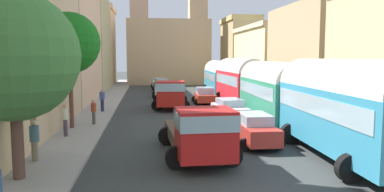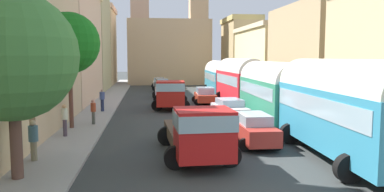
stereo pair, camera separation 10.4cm
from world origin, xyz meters
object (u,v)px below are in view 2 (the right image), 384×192
object	(u,v)px
cargo_truck_0	(198,131)
car_5	(205,95)
car_0	(163,91)
pedestrian_1	(65,119)
pedestrian_4	(102,100)
pedestrian_2	(93,111)
parked_bus_0	(343,105)
car_4	(229,110)
car_3	(254,129)
car_1	(162,85)
streetlamp_near	(383,60)
car_2	(159,82)
parked_bus_2	(239,79)
pedestrian_3	(33,139)
parked_bus_3	(220,76)
cargo_truck_1	(170,94)
parked_bus_1	(272,89)

from	to	relation	value
cargo_truck_0	car_5	size ratio (longest dim) A/B	1.72
car_0	pedestrian_1	bearing A→B (deg)	-106.87
cargo_truck_0	pedestrian_4	size ratio (longest dim) A/B	3.79
pedestrian_2	pedestrian_4	distance (m)	5.63
parked_bus_0	car_4	xyz separation A→B (m)	(-2.66, 9.72, -1.54)
car_3	cargo_truck_0	bearing A→B (deg)	-140.58
car_4	car_0	bearing A→B (deg)	103.92
car_4	car_3	bearing A→B (deg)	-92.16
pedestrian_1	car_1	bearing A→B (deg)	77.28
pedestrian_1	streetlamp_near	size ratio (longest dim) A/B	0.26
pedestrian_1	car_2	bearing A→B (deg)	79.87
pedestrian_2	car_1	bearing A→B (deg)	77.70
parked_bus_0	streetlamp_near	xyz separation A→B (m)	(1.63, -0.10, 1.85)
car_1	car_3	xyz separation A→B (m)	(3.41, -29.18, -0.05)
car_4	pedestrian_1	world-z (taller)	pedestrian_1
pedestrian_4	car_4	bearing A→B (deg)	-28.84
car_5	parked_bus_2	bearing A→B (deg)	-28.75
cargo_truck_0	pedestrian_3	bearing A→B (deg)	178.30
car_4	parked_bus_2	bearing A→B (deg)	72.19
car_5	car_4	bearing A→B (deg)	-89.12
car_0	pedestrian_2	bearing A→B (deg)	-107.18
parked_bus_2	pedestrian_3	world-z (taller)	parked_bus_2
parked_bus_2	car_5	bearing A→B (deg)	151.25
pedestrian_2	pedestrian_4	xyz separation A→B (m)	(-0.11, 5.63, 0.07)
car_1	cargo_truck_0	bearing A→B (deg)	-89.39
pedestrian_1	pedestrian_3	world-z (taller)	pedestrian_1
car_4	pedestrian_1	size ratio (longest dim) A/B	2.21
parked_bus_3	car_1	size ratio (longest dim) A/B	2.29
parked_bus_2	cargo_truck_0	distance (m)	18.52
cargo_truck_1	streetlamp_near	size ratio (longest dim) A/B	1.04
car_3	pedestrian_3	size ratio (longest dim) A/B	2.35
pedestrian_1	pedestrian_4	world-z (taller)	pedestrian_1
car_4	pedestrian_4	bearing A→B (deg)	151.16
cargo_truck_0	car_5	bearing A→B (deg)	80.52
parked_bus_2	pedestrian_4	distance (m)	12.06
cargo_truck_1	streetlamp_near	bearing A→B (deg)	-64.61
parked_bus_0	pedestrian_2	size ratio (longest dim) A/B	5.76
car_3	parked_bus_1	bearing A→B (deg)	63.97
parked_bus_1	pedestrian_2	size ratio (longest dim) A/B	5.36
car_2	car_4	xyz separation A→B (m)	(3.75, -29.08, 0.05)
parked_bus_0	car_4	bearing A→B (deg)	105.30
cargo_truck_0	car_1	size ratio (longest dim) A/B	1.64
parked_bus_0	cargo_truck_0	distance (m)	6.11
car_5	pedestrian_1	distance (m)	17.04
car_1	pedestrian_1	world-z (taller)	pedestrian_1
parked_bus_0	parked_bus_3	bearing A→B (deg)	90.00
parked_bus_2	car_4	distance (m)	8.83
parked_bus_1	car_3	size ratio (longest dim) A/B	2.14
parked_bus_2	pedestrian_1	xyz separation A→B (m)	(-12.37, -12.56, -1.24)
parked_bus_1	parked_bus_0	bearing A→B (deg)	-90.00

